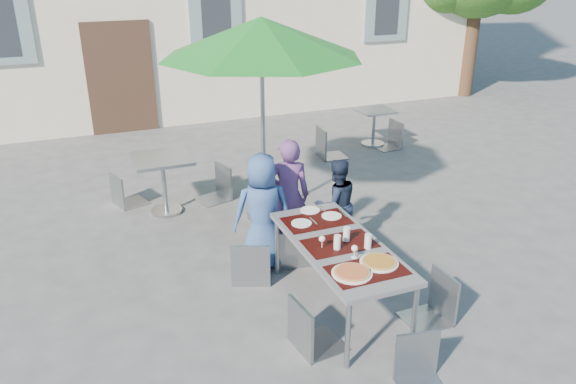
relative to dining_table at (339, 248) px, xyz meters
name	(u,v)px	position (x,y,z in m)	size (l,w,h in m)	color
ground	(413,306)	(0.75, -0.28, -0.70)	(90.00, 90.00, 0.00)	#48484B
dining_table	(339,248)	(0.00, 0.00, 0.00)	(0.80, 1.85, 0.76)	#46464B
pizza_near_left	(352,273)	(-0.16, -0.56, 0.07)	(0.37, 0.37, 0.03)	white
pizza_near_right	(379,262)	(0.16, -0.49, 0.07)	(0.36, 0.36, 0.03)	white
glassware	(348,240)	(0.04, -0.10, 0.13)	(0.48, 0.39, 0.15)	silver
place_settings	(315,216)	(0.02, 0.64, 0.06)	(0.64, 0.48, 0.01)	white
child_0	(263,212)	(-0.42, 1.10, -0.01)	(0.68, 0.44, 1.38)	#32518B
child_1	(288,196)	(-0.01, 1.36, 0.02)	(0.52, 0.34, 1.43)	#613772
child_2	(336,204)	(0.57, 1.21, -0.12)	(0.56, 0.32, 1.16)	#192238
chair_0	(250,237)	(-0.67, 0.80, -0.13)	(0.56, 0.56, 0.97)	#90969B
chair_1	(294,226)	(-0.09, 0.98, -0.19)	(0.47, 0.47, 0.87)	gray
chair_2	(341,220)	(0.41, 0.76, -0.11)	(0.57, 0.58, 1.00)	#8F949A
chair_3	(311,297)	(-0.54, -0.50, -0.13)	(0.48, 0.48, 0.97)	gray
chair_4	(439,270)	(0.82, -0.54, -0.14)	(0.43, 0.43, 0.95)	gray
chair_5	(424,335)	(0.14, -1.28, -0.18)	(0.46, 0.47, 0.88)	gray
patio_umbrella	(261,39)	(0.03, 2.34, 1.73)	(2.60, 2.60, 2.69)	#A6A9AE
cafe_table_0	(163,173)	(-1.22, 2.99, -0.09)	(0.78, 0.78, 0.83)	#A6A9AE
bg_chair_l_0	(121,171)	(-1.73, 3.46, -0.16)	(0.52, 0.52, 0.92)	#8F969A
bg_chair_r_0	(217,163)	(-0.40, 3.19, -0.13)	(0.54, 0.53, 0.97)	gray
cafe_table_1	(374,122)	(3.03, 4.56, -0.25)	(0.64, 0.64, 0.69)	#A6A9AE
bg_chair_l_1	(327,124)	(1.90, 4.23, -0.07)	(0.50, 0.49, 1.06)	gray
bg_chair_r_1	(393,119)	(3.27, 4.29, -0.14)	(0.47, 0.46, 0.95)	gray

